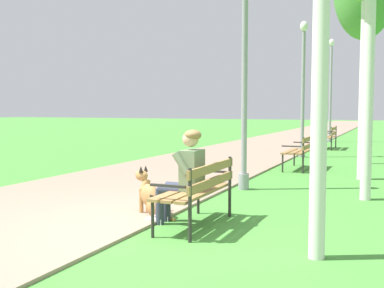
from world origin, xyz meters
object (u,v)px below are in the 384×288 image
Objects in this scene: park_bench_far at (329,135)px; lamp_post_mid at (303,87)px; park_bench_mid at (301,149)px; park_bench_near at (199,187)px; lamp_post_near at (244,77)px; lamp_post_far at (331,89)px; person_seated_on_near_bench at (184,173)px; dog_shepherd at (153,198)px.

park_bench_far is 0.36× the size of lamp_post_mid.
park_bench_near is at bearing -91.28° from park_bench_mid.
lamp_post_far is (-0.16, 13.63, 0.29)m from lamp_post_near.
park_bench_mid is at bearing 88.72° from park_bench_near.
park_bench_mid is 10.48m from lamp_post_far.
lamp_post_far is at bearing 91.61° from park_bench_near.
person_seated_on_near_bench is 16.61m from lamp_post_far.
park_bench_mid is 0.36× the size of lamp_post_mid.
lamp_post_near is (-0.29, -9.80, 1.60)m from park_bench_far.
lamp_post_far is at bearing 96.71° from park_bench_far.
lamp_post_far reaches higher than lamp_post_near.
person_seated_on_near_bench is at bearing 177.09° from park_bench_near.
lamp_post_mid is (-0.08, 6.36, 0.07)m from lamp_post_near.
park_bench_far is at bearing 88.32° from lamp_post_near.
dog_shepherd is 9.21m from lamp_post_mid.
person_seated_on_near_bench reaches higher than park_bench_mid.
park_bench_far is at bearing 83.84° from lamp_post_mid.
lamp_post_far is at bearing 90.62° from lamp_post_mid.
lamp_post_near reaches higher than person_seated_on_near_bench.
person_seated_on_near_bench is 0.27× the size of lamp_post_far.
lamp_post_near is at bearing 95.96° from park_bench_near.
park_bench_near is at bearing -2.91° from person_seated_on_near_bench.
lamp_post_far is at bearing 88.76° from dog_shepherd.
park_bench_far is at bearing 89.13° from person_seated_on_near_bench.
lamp_post_mid reaches higher than person_seated_on_near_bench.
lamp_post_far reaches higher than dog_shepherd.
park_bench_far is at bearing -83.29° from lamp_post_far.
lamp_post_near is at bearing -89.32° from lamp_post_far.
person_seated_on_near_bench reaches higher than park_bench_near.
lamp_post_near is 6.37m from lamp_post_mid.
person_seated_on_near_bench is 0.78m from dog_shepherd.
park_bench_far is 1.87× the size of dog_shepherd.
park_bench_mid is 6.24m from person_seated_on_near_bench.
park_bench_mid is 1.87× the size of dog_shepherd.
park_bench_far is at bearing 86.31° from dog_shepherd.
lamp_post_mid reaches higher than lamp_post_near.
park_bench_mid is at bearing 82.48° from lamp_post_near.
lamp_post_mid is at bearing -89.38° from lamp_post_far.
lamp_post_near reaches higher than dog_shepherd.
park_bench_far is at bearing 90.06° from park_bench_near.
park_bench_near is 9.42m from lamp_post_mid.
park_bench_near is at bearing -18.09° from dog_shepherd.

